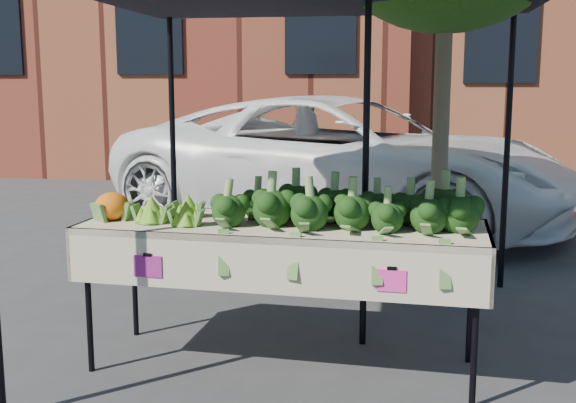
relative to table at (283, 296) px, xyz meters
name	(u,v)px	position (x,y,z in m)	size (l,w,h in m)	color
ground	(252,369)	(-0.18, -0.07, -0.45)	(90.00, 90.00, 0.00)	#2F2F32
table	(283,296)	(0.00, 0.00, 0.00)	(2.44, 0.94, 0.90)	beige
canopy	(313,138)	(0.11, 0.55, 0.92)	(3.16, 3.16, 2.74)	black
broccoli_heap	(344,202)	(0.36, 0.03, 0.59)	(1.55, 0.58, 0.28)	black
romanesco_cluster	(174,203)	(-0.66, -0.01, 0.56)	(0.44, 0.48, 0.21)	#7FAA31
cauliflower_pair	(112,204)	(-1.05, -0.05, 0.55)	(0.21, 0.21, 0.19)	orange
street_tree	(443,68)	(0.99, 1.50, 1.39)	(1.87, 1.87, 3.69)	#1E4C14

